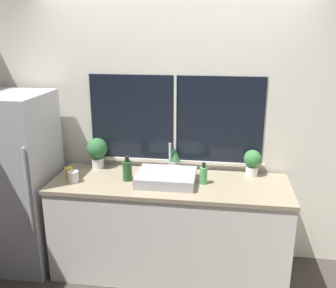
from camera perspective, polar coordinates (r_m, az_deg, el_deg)
The scene contains 12 objects.
wall_back at distance 3.54m, azimuth 1.16°, elevation 3.60°, with size 8.00×0.09×2.70m.
wall_left at distance 4.91m, azimuth -21.85°, elevation 6.19°, with size 0.06×7.00×2.70m.
counter at distance 3.50m, azimuth 0.23°, elevation -12.53°, with size 2.09×0.70×0.89m.
refrigerator at distance 3.75m, azimuth -21.92°, elevation -5.37°, with size 0.64×0.68×1.65m.
sink at distance 3.28m, azimuth -0.25°, elevation -5.10°, with size 0.51×0.46×0.29m.
potted_plant_left at distance 3.65m, azimuth -10.73°, elevation -0.95°, with size 0.20×0.20×0.29m.
potted_plant_center at distance 3.50m, azimuth 0.94°, elevation -2.33°, with size 0.12×0.12×0.24m.
potted_plant_right at distance 3.49m, azimuth 12.72°, elevation -2.56°, with size 0.16×0.16×0.24m.
soap_bottle at distance 3.26m, azimuth 5.43°, elevation -4.71°, with size 0.07×0.07×0.19m.
bottle_tall at distance 3.33m, azimuth -6.22°, elevation -4.00°, with size 0.08×0.08×0.23m.
mug_yellow at distance 3.50m, azimuth -14.85°, elevation -4.23°, with size 0.07×0.07×0.10m.
mug_white at distance 3.39m, azimuth -14.24°, elevation -4.86°, with size 0.09×0.09×0.10m.
Camera 1 is at (0.42, -2.68, 2.18)m, focal length 40.00 mm.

